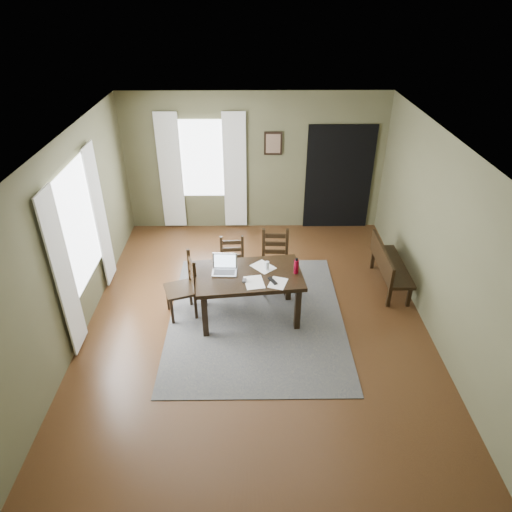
{
  "coord_description": "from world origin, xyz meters",
  "views": [
    {
      "loc": [
        -0.06,
        -5.43,
        4.39
      ],
      "look_at": [
        0.0,
        0.3,
        0.9
      ],
      "focal_mm": 32.0,
      "sensor_mm": 36.0,
      "label": 1
    }
  ],
  "objects_px": {
    "chair_back_left": "(232,265)",
    "laptop": "(225,267)",
    "chair_back_right": "(275,262)",
    "bench": "(388,264)",
    "chair_end": "(184,287)",
    "dining_table": "(249,279)",
    "water_bottle": "(296,266)"
  },
  "relations": [
    {
      "from": "dining_table",
      "to": "laptop",
      "type": "relative_size",
      "value": 4.43
    },
    {
      "from": "chair_back_left",
      "to": "bench",
      "type": "bearing_deg",
      "value": -1.98
    },
    {
      "from": "chair_back_right",
      "to": "bench",
      "type": "height_order",
      "value": "chair_back_right"
    },
    {
      "from": "chair_back_left",
      "to": "chair_back_right",
      "type": "xyz_separation_m",
      "value": [
        0.69,
        0.03,
        0.05
      ]
    },
    {
      "from": "dining_table",
      "to": "chair_back_left",
      "type": "xyz_separation_m",
      "value": [
        -0.27,
        0.74,
        -0.24
      ]
    },
    {
      "from": "chair_back_right",
      "to": "water_bottle",
      "type": "distance_m",
      "value": 0.89
    },
    {
      "from": "water_bottle",
      "to": "chair_back_right",
      "type": "bearing_deg",
      "value": 108.99
    },
    {
      "from": "chair_back_left",
      "to": "water_bottle",
      "type": "distance_m",
      "value": 1.27
    },
    {
      "from": "dining_table",
      "to": "chair_end",
      "type": "height_order",
      "value": "chair_end"
    },
    {
      "from": "chair_back_right",
      "to": "water_bottle",
      "type": "height_order",
      "value": "water_bottle"
    },
    {
      "from": "chair_end",
      "to": "water_bottle",
      "type": "height_order",
      "value": "water_bottle"
    },
    {
      "from": "water_bottle",
      "to": "laptop",
      "type": "bearing_deg",
      "value": 176.21
    },
    {
      "from": "chair_end",
      "to": "bench",
      "type": "distance_m",
      "value": 3.3
    },
    {
      "from": "chair_back_left",
      "to": "laptop",
      "type": "height_order",
      "value": "laptop"
    },
    {
      "from": "chair_end",
      "to": "chair_back_right",
      "type": "xyz_separation_m",
      "value": [
        1.39,
        0.69,
        0.0
      ]
    },
    {
      "from": "laptop",
      "to": "chair_back_left",
      "type": "bearing_deg",
      "value": 85.21
    },
    {
      "from": "chair_end",
      "to": "chair_back_right",
      "type": "distance_m",
      "value": 1.55
    },
    {
      "from": "laptop",
      "to": "dining_table",
      "type": "bearing_deg",
      "value": -11.4
    },
    {
      "from": "chair_back_left",
      "to": "chair_back_right",
      "type": "bearing_deg",
      "value": -0.63
    },
    {
      "from": "laptop",
      "to": "water_bottle",
      "type": "distance_m",
      "value": 1.03
    },
    {
      "from": "chair_back_left",
      "to": "laptop",
      "type": "xyz_separation_m",
      "value": [
        -0.08,
        -0.66,
        0.39
      ]
    },
    {
      "from": "dining_table",
      "to": "chair_back_left",
      "type": "height_order",
      "value": "chair_back_left"
    },
    {
      "from": "chair_back_right",
      "to": "laptop",
      "type": "distance_m",
      "value": 1.09
    },
    {
      "from": "chair_end",
      "to": "laptop",
      "type": "xyz_separation_m",
      "value": [
        0.62,
        -0.0,
        0.35
      ]
    },
    {
      "from": "chair_back_right",
      "to": "bench",
      "type": "relative_size",
      "value": 0.78
    },
    {
      "from": "dining_table",
      "to": "water_bottle",
      "type": "bearing_deg",
      "value": -4.97
    },
    {
      "from": "dining_table",
      "to": "chair_back_right",
      "type": "distance_m",
      "value": 0.9
    },
    {
      "from": "dining_table",
      "to": "bench",
      "type": "distance_m",
      "value": 2.41
    },
    {
      "from": "dining_table",
      "to": "water_bottle",
      "type": "relative_size",
      "value": 6.61
    },
    {
      "from": "chair_back_left",
      "to": "bench",
      "type": "height_order",
      "value": "chair_back_left"
    },
    {
      "from": "bench",
      "to": "water_bottle",
      "type": "distance_m",
      "value": 1.82
    },
    {
      "from": "chair_back_left",
      "to": "laptop",
      "type": "distance_m",
      "value": 0.77
    }
  ]
}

